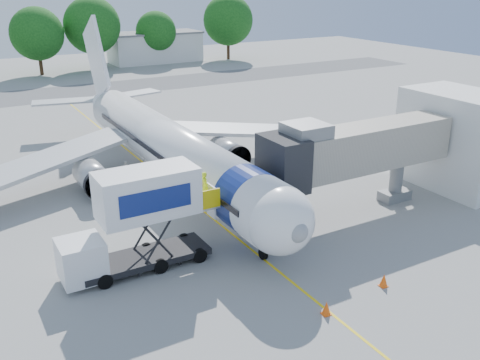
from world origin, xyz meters
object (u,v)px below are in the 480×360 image
jet_bridge (349,151)px  ground_tug (435,317)px  aircraft (166,146)px  catering_hiloader (137,222)px

jet_bridge → ground_tug: size_ratio=3.95×
jet_bridge → ground_tug: (-4.80, -11.66, -3.68)m
aircraft → jet_bridge: (7.99, -11.12, 1.39)m
jet_bridge → ground_tug: 13.14m
catering_hiloader → ground_tug: catering_hiloader is taller
aircraft → ground_tug: aircraft is taller
jet_bridge → catering_hiloader: bearing=-180.0°
catering_hiloader → ground_tug: (9.46, -11.66, -2.10)m
jet_bridge → catering_hiloader: jet_bridge is taller
catering_hiloader → ground_tug: size_ratio=2.41×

